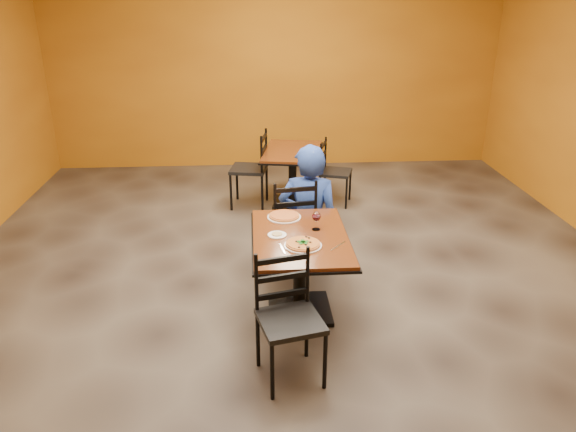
{
  "coord_description": "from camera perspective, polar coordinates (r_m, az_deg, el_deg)",
  "views": [
    {
      "loc": [
        -0.39,
        -4.69,
        2.68
      ],
      "look_at": [
        -0.09,
        -0.3,
        0.85
      ],
      "focal_mm": 34.02,
      "sensor_mm": 36.0,
      "label": 1
    }
  ],
  "objects": [
    {
      "name": "table_main",
      "position": [
        4.71,
        1.28,
        -4.2
      ],
      "size": [
        0.83,
        1.23,
        0.75
      ],
      "color": "#5B240E",
      "rests_on": "floor"
    },
    {
      "name": "chair_second_right",
      "position": [
        7.29,
        5.02,
        4.54
      ],
      "size": [
        0.49,
        0.49,
        0.86
      ],
      "primitive_type": null,
      "rotation": [
        0.0,
        0.0,
        1.26
      ],
      "color": "black",
      "rests_on": "floor"
    },
    {
      "name": "knife",
      "position": [
        4.46,
        5.26,
        -3.14
      ],
      "size": [
        0.15,
        0.17,
        0.0
      ],
      "primitive_type": "cube",
      "rotation": [
        0.0,
        0.0,
        -0.72
      ],
      "color": "silver",
      "rests_on": "table_main"
    },
    {
      "name": "pizza_main",
      "position": [
        4.44,
        1.58,
        -2.91
      ],
      "size": [
        0.28,
        0.28,
        0.02
      ],
      "primitive_type": "cylinder",
      "color": "maroon",
      "rests_on": "plate_main"
    },
    {
      "name": "table_second",
      "position": [
        7.19,
        0.48,
        5.36
      ],
      "size": [
        0.92,
        1.2,
        0.75
      ],
      "rotation": [
        0.0,
        0.0,
        -0.17
      ],
      "color": "#5B240E",
      "rests_on": "floor"
    },
    {
      "name": "pizza_far",
      "position": [
        4.98,
        -0.4,
        0.05
      ],
      "size": [
        0.28,
        0.28,
        0.02
      ],
      "primitive_type": "cylinder",
      "color": "orange",
      "rests_on": "plate_far"
    },
    {
      "name": "floor",
      "position": [
        5.42,
        0.76,
        -7.08
      ],
      "size": [
        7.0,
        8.0,
        0.01
      ],
      "primitive_type": "cube",
      "color": "black",
      "rests_on": "ground"
    },
    {
      "name": "chair_main_near",
      "position": [
        3.98,
        0.26,
        -11.02
      ],
      "size": [
        0.52,
        0.52,
        0.96
      ],
      "primitive_type": null,
      "rotation": [
        0.0,
        0.0,
        0.24
      ],
      "color": "black",
      "rests_on": "floor"
    },
    {
      "name": "fork",
      "position": [
        4.4,
        -0.6,
        -3.41
      ],
      "size": [
        0.05,
        0.19,
        0.0
      ],
      "primitive_type": "cube",
      "rotation": [
        0.0,
        0.0,
        0.17
      ],
      "color": "silver",
      "rests_on": "table_main"
    },
    {
      "name": "plate_main",
      "position": [
        4.44,
        1.57,
        -3.1
      ],
      "size": [
        0.31,
        0.31,
        0.01
      ],
      "primitive_type": "cylinder",
      "color": "white",
      "rests_on": "table_main"
    },
    {
      "name": "chair_main_far",
      "position": [
        5.56,
        0.35,
        -0.59
      ],
      "size": [
        0.5,
        0.5,
        0.98
      ],
      "primitive_type": null,
      "rotation": [
        0.0,
        0.0,
        3.27
      ],
      "color": "black",
      "rests_on": "floor"
    },
    {
      "name": "chair_second_left",
      "position": [
        7.19,
        -4.13,
        4.89
      ],
      "size": [
        0.53,
        0.53,
        1.0
      ],
      "primitive_type": null,
      "rotation": [
        0.0,
        0.0,
        -1.74
      ],
      "color": "black",
      "rests_on": "floor"
    },
    {
      "name": "diner",
      "position": [
        5.58,
        2.21,
        1.15
      ],
      "size": [
        0.7,
        0.53,
        1.28
      ],
      "primitive_type": "imported",
      "rotation": [
        0.0,
        0.0,
        2.94
      ],
      "color": "navy",
      "rests_on": "floor"
    },
    {
      "name": "side_plate",
      "position": [
        4.63,
        -1.16,
        -1.99
      ],
      "size": [
        0.16,
        0.16,
        0.01
      ],
      "primitive_type": "cylinder",
      "color": "white",
      "rests_on": "table_main"
    },
    {
      "name": "plate_far",
      "position": [
        4.99,
        -0.4,
        -0.12
      ],
      "size": [
        0.31,
        0.31,
        0.01
      ],
      "primitive_type": "cylinder",
      "color": "white",
      "rests_on": "table_main"
    },
    {
      "name": "wine_glass",
      "position": [
        4.71,
        2.97,
        -0.42
      ],
      "size": [
        0.08,
        0.08,
        0.18
      ],
      "primitive_type": null,
      "color": "white",
      "rests_on": "table_main"
    },
    {
      "name": "wall_back",
      "position": [
        8.78,
        -1.34,
        14.86
      ],
      "size": [
        7.0,
        0.01,
        3.0
      ],
      "primitive_type": "cube",
      "color": "#B06A13",
      "rests_on": "ground"
    },
    {
      "name": "dip",
      "position": [
        4.63,
        -1.16,
        -1.89
      ],
      "size": [
        0.09,
        0.09,
        0.01
      ],
      "primitive_type": "cylinder",
      "color": "tan",
      "rests_on": "side_plate"
    }
  ]
}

